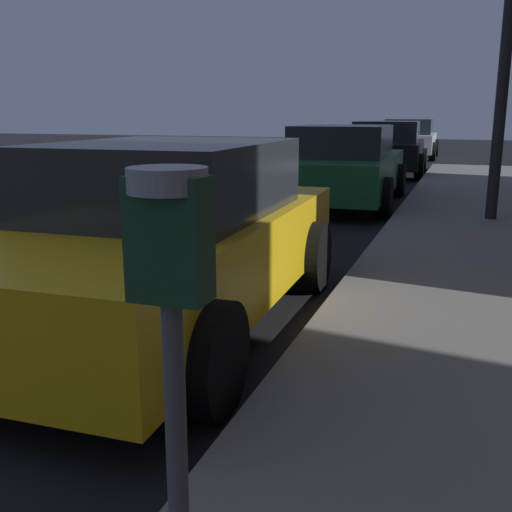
{
  "coord_description": "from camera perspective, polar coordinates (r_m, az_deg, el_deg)",
  "views": [
    {
      "loc": [
        5.02,
        -0.96,
        1.64
      ],
      "look_at": [
        4.07,
        1.74,
        0.96
      ],
      "focal_mm": 42.0,
      "sensor_mm": 36.0,
      "label": 1
    }
  ],
  "objects": [
    {
      "name": "car_black",
      "position": [
        17.04,
        12.29,
        10.0
      ],
      "size": [
        2.24,
        4.12,
        1.43
      ],
      "color": "black",
      "rests_on": "ground"
    },
    {
      "name": "parking_meter",
      "position": [
        1.47,
        -8.04,
        -4.63
      ],
      "size": [
        0.19,
        0.19,
        1.37
      ],
      "color": "#59595B",
      "rests_on": "sidewalk"
    },
    {
      "name": "car_silver",
      "position": [
        23.4,
        14.37,
        10.76
      ],
      "size": [
        2.12,
        4.27,
        1.43
      ],
      "color": "#B7B7BF",
      "rests_on": "ground"
    },
    {
      "name": "car_yellow_cab",
      "position": [
        4.7,
        -8.48,
        1.85
      ],
      "size": [
        2.09,
        4.12,
        1.43
      ],
      "color": "gold",
      "rests_on": "ground"
    },
    {
      "name": "car_green",
      "position": [
        11.15,
        8.25,
        8.46
      ],
      "size": [
        2.13,
        4.42,
        1.43
      ],
      "color": "#19592D",
      "rests_on": "ground"
    }
  ]
}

